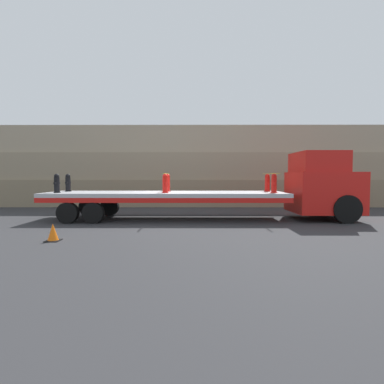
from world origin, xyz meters
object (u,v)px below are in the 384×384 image
object	(u,v)px
fire_hydrant_black_far_0	(68,183)
fire_hydrant_red_near_2	(274,184)
fire_hydrant_red_far_2	(267,183)
fire_hydrant_black_near_0	(57,184)
fire_hydrant_red_far_1	(168,183)
flatbed_trailer	(155,197)
traffic_cone	(53,233)
truck_cab	(325,186)
fire_hydrant_red_near_1	(165,184)

from	to	relation	value
fire_hydrant_black_far_0	fire_hydrant_red_near_2	distance (m)	9.26
fire_hydrant_red_far_2	fire_hydrant_black_far_0	bearing A→B (deg)	180.00
fire_hydrant_black_near_0	fire_hydrant_red_far_1	size ratio (longest dim) A/B	1.00
flatbed_trailer	fire_hydrant_black_near_0	size ratio (longest dim) A/B	12.82
flatbed_trailer	traffic_cone	world-z (taller)	flatbed_trailer
traffic_cone	truck_cab	bearing A→B (deg)	24.24
fire_hydrant_red_near_1	fire_hydrant_red_far_1	distance (m)	1.13
truck_cab	fire_hydrant_black_far_0	distance (m)	11.59
fire_hydrant_red_far_1	fire_hydrant_red_far_2	distance (m)	4.60
truck_cab	fire_hydrant_red_near_2	world-z (taller)	truck_cab
fire_hydrant_black_far_0	fire_hydrant_black_near_0	bearing A→B (deg)	-90.00
flatbed_trailer	fire_hydrant_red_far_1	distance (m)	0.97
truck_cab	flatbed_trailer	size ratio (longest dim) A/B	0.28
fire_hydrant_red_near_1	truck_cab	bearing A→B (deg)	4.64
flatbed_trailer	fire_hydrant_red_near_1	world-z (taller)	fire_hydrant_red_near_1
truck_cab	flatbed_trailer	world-z (taller)	truck_cab
fire_hydrant_red_far_2	traffic_cone	world-z (taller)	fire_hydrant_red_far_2
fire_hydrant_red_far_1	traffic_cone	bearing A→B (deg)	-120.37
flatbed_trailer	traffic_cone	bearing A→B (deg)	-118.51
fire_hydrant_black_far_0	truck_cab	bearing A→B (deg)	-2.80
truck_cab	flatbed_trailer	distance (m)	7.52
truck_cab	fire_hydrant_red_near_2	bearing A→B (deg)	-166.61
fire_hydrant_red_near_2	fire_hydrant_red_far_2	world-z (taller)	same
truck_cab	fire_hydrant_black_far_0	world-z (taller)	truck_cab
fire_hydrant_red_near_1	traffic_cone	size ratio (longest dim) A/B	1.57
truck_cab	fire_hydrant_red_far_2	world-z (taller)	truck_cab
fire_hydrant_black_far_0	fire_hydrant_red_far_2	size ratio (longest dim) A/B	1.00
truck_cab	fire_hydrant_black_far_0	bearing A→B (deg)	177.20
fire_hydrant_red_near_1	fire_hydrant_red_far_2	xyz separation A→B (m)	(4.60, 1.13, 0.00)
truck_cab	fire_hydrant_red_far_1	xyz separation A→B (m)	(-6.98, 0.57, 0.11)
truck_cab	fire_hydrant_black_near_0	world-z (taller)	truck_cab
flatbed_trailer	fire_hydrant_red_far_1	size ratio (longest dim) A/B	12.82
fire_hydrant_red_near_1	fire_hydrant_red_near_2	world-z (taller)	same
fire_hydrant_black_near_0	fire_hydrant_red_near_2	world-z (taller)	same
truck_cab	fire_hydrant_red_far_1	distance (m)	7.00
truck_cab	fire_hydrant_black_near_0	bearing A→B (deg)	-177.20
truck_cab	fire_hydrant_red_near_2	xyz separation A→B (m)	(-2.38, -0.57, 0.11)
truck_cab	fire_hydrant_red_far_1	bearing A→B (deg)	175.36
traffic_cone	fire_hydrant_red_far_1	bearing A→B (deg)	59.63
flatbed_trailer	fire_hydrant_red_near_2	world-z (taller)	fire_hydrant_red_near_2
flatbed_trailer	fire_hydrant_red_near_1	distance (m)	0.97
fire_hydrant_red_near_1	flatbed_trailer	bearing A→B (deg)	132.73
fire_hydrant_red_far_2	fire_hydrant_red_near_2	bearing A→B (deg)	-90.00
fire_hydrant_black_far_0	fire_hydrant_red_far_2	xyz separation A→B (m)	(9.19, 0.00, 0.00)
traffic_cone	fire_hydrant_red_near_1	bearing A→B (deg)	52.91
truck_cab	fire_hydrant_red_far_1	world-z (taller)	truck_cab
fire_hydrant_red_near_1	fire_hydrant_red_near_2	distance (m)	4.60
fire_hydrant_red_far_1	traffic_cone	world-z (taller)	fire_hydrant_red_far_1
fire_hydrant_red_near_1	fire_hydrant_black_far_0	bearing A→B (deg)	166.14
fire_hydrant_red_near_1	fire_hydrant_red_far_1	size ratio (longest dim) A/B	1.00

